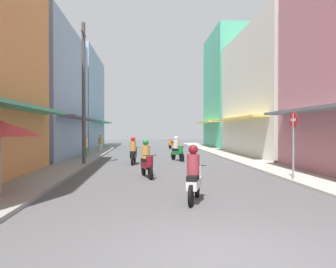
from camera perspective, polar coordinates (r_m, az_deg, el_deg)
The scene contains 17 objects.
ground_plane at distance 21.52m, azimuth -1.02°, elevation -4.52°, with size 89.57×89.57×0.00m, color #4C4C4F.
sidewalk_left at distance 21.84m, azimuth -14.74°, elevation -4.31°, with size 1.89×48.71×0.12m, color gray.
sidewalk_right at distance 22.41m, azimuth 12.35°, elevation -4.18°, with size 1.89×48.71×0.12m, color #ADA89E.
building_left_mid at distance 25.35m, azimuth -22.54°, elevation 6.51°, with size 7.05×11.10×9.10m.
building_left_far at distance 36.97m, azimuth -16.67°, elevation 5.37°, with size 7.05×11.72×9.95m.
building_right_mid at distance 26.42m, azimuth 18.89°, elevation 6.62°, with size 7.05×12.32×9.40m.
building_right_far at distance 37.18m, azimuth 11.98°, elevation 7.30°, with size 7.05×8.76×12.45m.
motorbike_white at distance 9.14m, azimuth 4.54°, elevation -7.30°, with size 0.72×1.75×1.58m.
motorbike_black at distance 18.90m, azimuth -6.01°, elevation -3.12°, with size 0.55×1.81×1.58m.
motorbike_orange at distance 33.21m, azimuth 0.74°, elevation -1.79°, with size 0.73×1.75×0.96m.
motorbike_maroon at distance 13.71m, azimuth -3.72°, elevation -4.60°, with size 0.64×1.78×1.58m.
motorbike_green at distance 20.98m, azimuth 1.60°, elevation -2.73°, with size 0.78×1.73×1.58m.
pedestrian_foreground at distance 22.83m, azimuth -14.07°, elevation -2.11°, with size 0.34×0.34×1.69m.
pedestrian_far at distance 29.60m, azimuth -11.62°, elevation -1.32°, with size 0.44×0.44×1.62m.
vendor_umbrella at distance 10.48m, azimuth -27.07°, elevation 0.88°, with size 2.28×2.28×2.25m.
utility_pole at distance 18.73m, azimuth -14.39°, elevation 6.91°, with size 0.20×1.20×7.84m.
street_sign_no_entry at distance 13.16m, azimuth 20.89°, elevation -0.45°, with size 0.07×0.60×2.65m.
Camera 1 is at (-1.22, -5.03, 1.99)m, focal length 35.20 mm.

